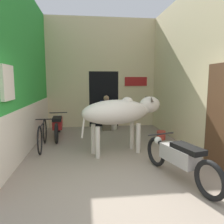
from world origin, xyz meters
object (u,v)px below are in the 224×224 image
object	(u,v)px
motorcycle_far	(58,124)
bicycle	(43,135)
motorcycle_near	(179,157)
plastic_stool	(114,122)
cow	(121,112)
bucket	(161,135)
shopkeeper_seated	(106,112)

from	to	relation	value
motorcycle_far	bicycle	size ratio (longest dim) A/B	1.19
motorcycle_near	plastic_stool	distance (m)	4.31
cow	bucket	xyz separation A→B (m)	(1.41, 1.05, -0.88)
bicycle	shopkeeper_seated	size ratio (longest dim) A/B	1.37
cow	shopkeeper_seated	distance (m)	2.60
cow	motorcycle_far	distance (m)	2.49
cow	bicycle	distance (m)	2.16
motorcycle_near	shopkeeper_seated	bearing A→B (deg)	101.85
cow	bicycle	xyz separation A→B (m)	(-1.97, 0.59, -0.65)
motorcycle_far	bicycle	bearing A→B (deg)	-103.04
motorcycle_near	bicycle	world-z (taller)	motorcycle_near
motorcycle_far	shopkeeper_seated	xyz separation A→B (m)	(1.61, 0.88, 0.24)
motorcycle_far	bucket	distance (m)	3.20
bicycle	plastic_stool	size ratio (longest dim) A/B	3.67
motorcycle_near	motorcycle_far	xyz separation A→B (m)	(-2.49, 3.31, -0.01)
bicycle	plastic_stool	distance (m)	2.98
motorcycle_far	bucket	size ratio (longest dim) A/B	7.79
bucket	motorcycle_near	bearing A→B (deg)	-103.30
bicycle	bucket	distance (m)	3.42
motorcycle_near	cow	bearing A→B (deg)	115.62
bicycle	shopkeeper_seated	bearing A→B (deg)	46.64
plastic_stool	bucket	distance (m)	2.02
motorcycle_far	shopkeeper_seated	world-z (taller)	shopkeeper_seated
motorcycle_near	motorcycle_far	size ratio (longest dim) A/B	0.97
motorcycle_far	bucket	world-z (taller)	motorcycle_far
plastic_stool	bucket	xyz separation A→B (m)	(1.23, -1.60, -0.12)
motorcycle_near	motorcycle_far	bearing A→B (deg)	126.95
motorcycle_far	shopkeeper_seated	size ratio (longest dim) A/B	1.63
plastic_stool	bucket	world-z (taller)	plastic_stool
motorcycle_far	plastic_stool	xyz separation A→B (m)	(1.89, 0.96, -0.16)
motorcycle_near	bucket	distance (m)	2.76
plastic_stool	motorcycle_near	bearing A→B (deg)	-81.99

